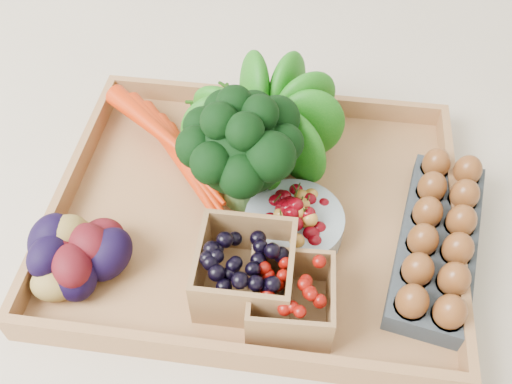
# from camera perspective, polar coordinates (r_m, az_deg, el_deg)

# --- Properties ---
(ground) EXTENTS (4.00, 4.00, 0.00)m
(ground) POSITION_cam_1_polar(r_m,az_deg,el_deg) (0.82, 0.00, -2.69)
(ground) COLOR beige
(ground) RESTS_ON ground
(tray) EXTENTS (0.55, 0.45, 0.01)m
(tray) POSITION_cam_1_polar(r_m,az_deg,el_deg) (0.81, 0.00, -2.37)
(tray) COLOR #AD7948
(tray) RESTS_ON ground
(carrots) EXTENTS (0.23, 0.17, 0.06)m
(carrots) POSITION_cam_1_polar(r_m,az_deg,el_deg) (0.84, -7.44, 3.64)
(carrots) COLOR red
(carrots) RESTS_ON tray
(lettuce) EXTENTS (0.16, 0.16, 0.16)m
(lettuce) POSITION_cam_1_polar(r_m,az_deg,el_deg) (0.82, 0.78, 7.50)
(lettuce) COLOR #0F5B0E
(lettuce) RESTS_ON tray
(broccoli) EXTENTS (0.17, 0.17, 0.13)m
(broccoli) POSITION_cam_1_polar(r_m,az_deg,el_deg) (0.77, -1.49, 2.47)
(broccoli) COLOR black
(broccoli) RESTS_ON tray
(cherry_bowl) EXTENTS (0.13, 0.13, 0.04)m
(cherry_bowl) POSITION_cam_1_polar(r_m,az_deg,el_deg) (0.77, 3.82, -3.27)
(cherry_bowl) COLOR #8C9EA5
(cherry_bowl) RESTS_ON tray
(egg_carton) EXTENTS (0.15, 0.29, 0.03)m
(egg_carton) POSITION_cam_1_polar(r_m,az_deg,el_deg) (0.79, 17.65, -4.85)
(egg_carton) COLOR #323A40
(egg_carton) RESTS_ON tray
(potatoes) EXTENTS (0.16, 0.16, 0.09)m
(potatoes) POSITION_cam_1_polar(r_m,az_deg,el_deg) (0.75, -18.24, -5.41)
(potatoes) COLOR #440A11
(potatoes) RESTS_ON tray
(punnet_blackberry) EXTENTS (0.12, 0.12, 0.08)m
(punnet_blackberry) POSITION_cam_1_polar(r_m,az_deg,el_deg) (0.70, -1.08, -7.78)
(punnet_blackberry) COLOR black
(punnet_blackberry) RESTS_ON tray
(punnet_raspberry) EXTENTS (0.11, 0.11, 0.07)m
(punnet_raspberry) POSITION_cam_1_polar(r_m,az_deg,el_deg) (0.69, 3.49, -10.58)
(punnet_raspberry) COLOR #6C0904
(punnet_raspberry) RESTS_ON tray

